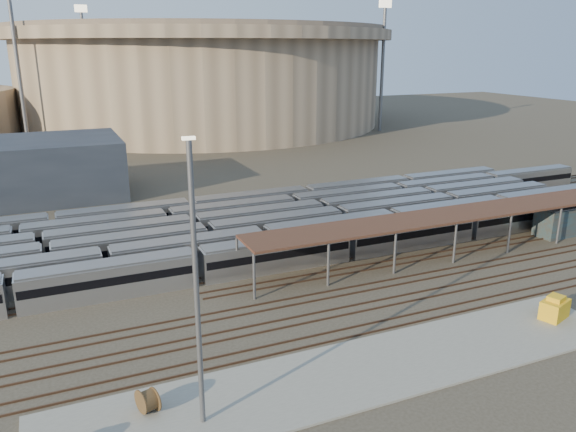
{
  "coord_description": "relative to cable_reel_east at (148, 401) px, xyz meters",
  "views": [
    {
      "loc": [
        -26.12,
        -48.91,
        25.16
      ],
      "look_at": [
        0.47,
        12.0,
        5.02
      ],
      "focal_mm": 35.0,
      "sensor_mm": 36.0,
      "label": 1
    }
  ],
  "objects": [
    {
      "name": "ground",
      "position": [
        21.54,
        13.56,
        -1.1
      ],
      "size": [
        420.0,
        420.0,
        0.0
      ],
      "primitive_type": "plane",
      "color": "#383026",
      "rests_on": "ground"
    },
    {
      "name": "apron",
      "position": [
        16.54,
        -1.44,
        -1.0
      ],
      "size": [
        50.0,
        9.0,
        0.2
      ],
      "primitive_type": "cube",
      "color": "gray",
      "rests_on": "ground"
    },
    {
      "name": "subway_trains",
      "position": [
        19.1,
        32.06,
        0.7
      ],
      "size": [
        128.24,
        23.9,
        3.6
      ],
      "color": "#ABABB0",
      "rests_on": "ground"
    },
    {
      "name": "inspection_shed",
      "position": [
        43.54,
        17.56,
        3.89
      ],
      "size": [
        60.3,
        6.0,
        5.3
      ],
      "color": "#5E5E63",
      "rests_on": "ground"
    },
    {
      "name": "empty_tracks",
      "position": [
        21.54,
        8.56,
        -1.01
      ],
      "size": [
        170.0,
        9.62,
        0.18
      ],
      "color": "#4C3323",
      "rests_on": "ground"
    },
    {
      "name": "stadium",
      "position": [
        46.54,
        153.56,
        15.37
      ],
      "size": [
        124.0,
        124.0,
        32.5
      ],
      "color": "gray",
      "rests_on": "ground"
    },
    {
      "name": "floodlight_0",
      "position": [
        -8.46,
        123.56,
        19.55
      ],
      "size": [
        4.0,
        1.0,
        38.4
      ],
      "color": "#5E5E63",
      "rests_on": "ground"
    },
    {
      "name": "floodlight_2",
      "position": [
        91.54,
        113.56,
        19.55
      ],
      "size": [
        4.0,
        1.0,
        38.4
      ],
      "color": "#5E5E63",
      "rests_on": "ground"
    },
    {
      "name": "floodlight_3",
      "position": [
        11.54,
        173.56,
        19.55
      ],
      "size": [
        4.0,
        1.0,
        38.4
      ],
      "color": "#5E5E63",
      "rests_on": "ground"
    },
    {
      "name": "cable_reel_east",
      "position": [
        0.0,
        0.0,
        0.0
      ],
      "size": [
        1.5,
        2.02,
        1.8
      ],
      "primitive_type": "cylinder",
      "rotation": [
        0.0,
        1.57,
        0.31
      ],
      "color": "#523C20",
      "rests_on": "apron"
    },
    {
      "name": "yard_light_pole",
      "position": [
        3.28,
        -2.59,
        9.11
      ],
      "size": [
        0.81,
        0.36,
        19.84
      ],
      "color": "#5E5E63",
      "rests_on": "apron"
    },
    {
      "name": "yellow_equipment",
      "position": [
        38.26,
        -0.94,
        0.01
      ],
      "size": [
        3.34,
        2.66,
        1.82
      ],
      "primitive_type": "cube",
      "rotation": [
        0.0,
        0.0,
        0.33
      ],
      "color": "gold",
      "rests_on": "apron"
    }
  ]
}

